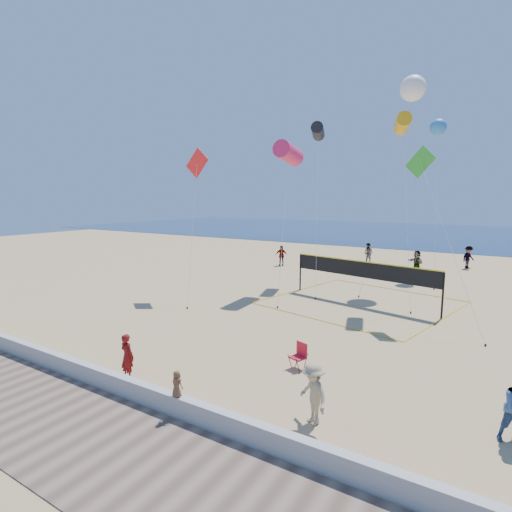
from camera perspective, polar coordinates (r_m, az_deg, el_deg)
The scene contains 20 objects.
ground at distance 13.92m, azimuth 0.73°, elevation -17.53°, with size 120.00×120.00×0.00m, color tan.
ocean at distance 73.27m, azimuth 26.61°, elevation 2.79°, with size 140.00×50.00×0.03m, color navy.
seawall at distance 11.61m, azimuth -7.50°, elevation -21.58°, with size 32.00×0.30×0.60m, color #B9BAB5.
boardwalk at distance 10.55m, azimuth -15.20°, elevation -27.08°, with size 32.00×3.60×0.03m, color #755F50.
woman at distance 14.47m, azimuth -17.91°, elevation -13.50°, with size 0.57×0.38×1.57m, color maroon.
toddler at distance 11.80m, azimuth -11.23°, elevation -17.45°, with size 0.36×0.24×0.74m, color brown.
bystander_b at distance 11.46m, azimuth 8.15°, elevation -18.89°, with size 1.10×0.63×1.70m, color tan.
far_person_0 at distance 35.75m, azimuth 3.63°, elevation 0.08°, with size 1.06×0.44×1.81m, color gray.
far_person_1 at distance 34.16m, azimuth 21.96°, elevation -0.84°, with size 1.75×0.56×1.89m, color gray.
far_person_3 at distance 38.35m, azimuth 15.76°, elevation 0.39°, with size 0.91×0.71×1.86m, color gray.
far_person_4 at distance 38.76m, azimuth 28.07°, elevation -0.16°, with size 1.25×0.72×1.93m, color gray.
camp_chair at distance 14.79m, azimuth 6.25°, elevation -13.74°, with size 0.63×0.73×1.04m.
volleyball_net at distance 23.79m, azimuth 14.95°, elevation -2.53°, with size 10.90×10.78×2.45m.
kite_0 at distance 26.41m, azimuth 4.67°, elevation 14.41°, with size 2.49×5.97×9.60m.
kite_1 at distance 30.32m, azimuth 8.84°, elevation 17.17°, with size 3.40×7.03×11.33m.
kite_2 at distance 24.70m, azimuth 20.21°, elevation 17.31°, with size 2.10×3.28×10.65m.
kite_3 at distance 25.50m, azimuth -8.46°, elevation 12.28°, with size 3.04×3.74×9.11m.
kite_4 at distance 21.62m, azimuth 22.78°, elevation 11.20°, with size 4.30×3.47×8.60m.
kite_6 at distance 30.99m, azimuth 21.49°, elevation 21.39°, with size 2.31×7.00×14.18m.
kite_7 at distance 35.24m, azimuth 24.58°, elevation 16.40°, with size 2.13×7.29×12.05m.
Camera 1 is at (6.44, -10.73, 6.09)m, focal length 28.00 mm.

